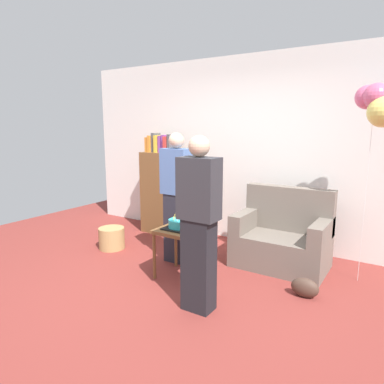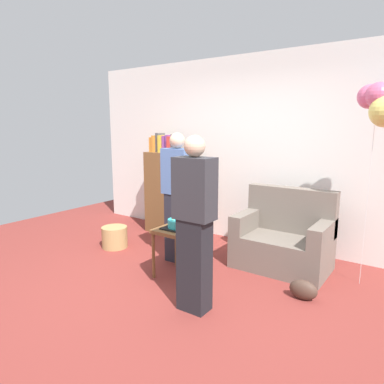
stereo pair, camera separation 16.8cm
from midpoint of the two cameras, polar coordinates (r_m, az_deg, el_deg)
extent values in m
plane|color=maroon|center=(3.77, -4.81, -16.23)|extent=(8.00, 8.00, 0.00)
cube|color=silver|center=(5.15, 9.06, 6.63)|extent=(6.00, 0.10, 2.70)
cube|color=#6B6056|center=(4.44, 13.16, -9.39)|extent=(1.10, 0.70, 0.40)
cube|color=#6B6056|center=(4.55, 14.57, -2.66)|extent=(1.10, 0.16, 0.56)
cube|color=#6B6056|center=(4.51, 7.70, -4.61)|extent=(0.16, 0.70, 0.24)
cube|color=#6B6056|center=(4.22, 19.39, -6.23)|extent=(0.16, 0.70, 0.24)
cube|color=brown|center=(5.58, -5.06, -0.23)|extent=(0.80, 0.36, 1.30)
cube|color=orange|center=(5.68, -7.71, 7.71)|extent=(0.06, 0.22, 0.23)
cube|color=orange|center=(5.64, -7.24, 7.85)|extent=(0.04, 0.25, 0.26)
cube|color=#4C4C51|center=(5.60, -6.81, 8.04)|extent=(0.06, 0.17, 0.30)
cube|color=gold|center=(5.56, -6.29, 7.85)|extent=(0.05, 0.23, 0.27)
cube|color=#7F3D93|center=(5.53, -5.80, 7.80)|extent=(0.05, 0.16, 0.26)
cube|color=#7F3D93|center=(5.49, -5.27, 7.86)|extent=(0.06, 0.16, 0.27)
cube|color=red|center=(5.45, -4.73, 7.74)|extent=(0.06, 0.23, 0.25)
cube|color=#4C4C51|center=(5.41, -4.23, 7.90)|extent=(0.05, 0.20, 0.28)
cube|color=brown|center=(3.96, -3.19, -6.28)|extent=(0.48, 0.48, 0.04)
cylinder|color=brown|center=(4.02, -7.40, -10.38)|extent=(0.04, 0.04, 0.53)
cylinder|color=brown|center=(3.78, -2.41, -11.71)|extent=(0.04, 0.04, 0.53)
cylinder|color=brown|center=(4.33, -3.78, -8.76)|extent=(0.04, 0.04, 0.53)
cylinder|color=brown|center=(4.11, 1.01, -9.83)|extent=(0.04, 0.04, 0.53)
cube|color=black|center=(3.95, -3.19, -5.89)|extent=(0.32, 0.32, 0.02)
cylinder|color=#2DB2B7|center=(3.94, -3.20, -5.15)|extent=(0.26, 0.26, 0.09)
cylinder|color=#F2CC4C|center=(3.87, -2.26, -4.29)|extent=(0.01, 0.01, 0.06)
cylinder|color=#66B2E5|center=(3.92, -2.11, -4.11)|extent=(0.01, 0.01, 0.05)
cylinder|color=#EA668C|center=(3.98, -2.29, -3.96)|extent=(0.01, 0.01, 0.05)
cylinder|color=#EA668C|center=(4.00, -3.10, -3.86)|extent=(0.01, 0.01, 0.05)
cylinder|color=#F2CC4C|center=(3.99, -3.87, -3.88)|extent=(0.01, 0.01, 0.05)
cylinder|color=#F2CC4C|center=(3.94, -4.06, -4.06)|extent=(0.01, 0.01, 0.06)
cylinder|color=#F2CC4C|center=(3.89, -4.26, -4.31)|extent=(0.01, 0.01, 0.05)
cylinder|color=#EA668C|center=(3.86, -3.66, -4.40)|extent=(0.01, 0.01, 0.05)
cylinder|color=#EA668C|center=(3.85, -2.85, -4.43)|extent=(0.01, 0.01, 0.05)
cube|color=#23232D|center=(4.44, -3.56, -5.86)|extent=(0.28, 0.20, 0.88)
cube|color=#4C6BA3|center=(4.29, -3.67, 3.39)|extent=(0.36, 0.22, 0.56)
sphere|color=#D1A889|center=(4.26, -3.73, 8.40)|extent=(0.19, 0.19, 0.19)
cube|color=black|center=(3.30, -0.38, -11.86)|extent=(0.28, 0.20, 0.88)
cube|color=#2D2D33|center=(3.09, -0.40, 0.55)|extent=(0.36, 0.22, 0.56)
sphere|color=#D1A889|center=(3.05, -0.41, 7.50)|extent=(0.19, 0.19, 0.19)
cylinder|color=#A88451|center=(5.11, -13.94, -7.34)|extent=(0.36, 0.36, 0.30)
ellipsoid|color=#473328|center=(3.80, 16.74, -14.76)|extent=(0.28, 0.14, 0.20)
cylinder|color=silver|center=(4.14, 25.44, -1.03)|extent=(0.00, 0.00, 1.88)
sphere|color=#D65B84|center=(4.06, 26.91, 13.85)|extent=(0.26, 0.26, 0.26)
sphere|color=#668ED6|center=(4.16, 27.72, 12.83)|extent=(0.31, 0.31, 0.31)
sphere|color=#E5D666|center=(4.00, 27.80, 11.56)|extent=(0.31, 0.31, 0.31)
sphere|color=#D65B84|center=(4.16, 25.72, 13.81)|extent=(0.25, 0.25, 0.25)
camera|label=1|loc=(0.08, -91.18, -0.22)|focal=32.59mm
camera|label=2|loc=(0.08, 88.82, 0.22)|focal=32.59mm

